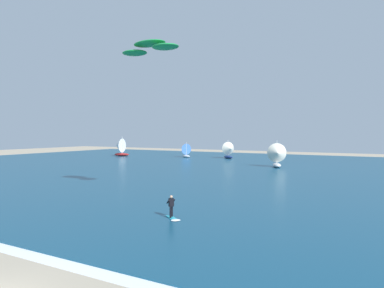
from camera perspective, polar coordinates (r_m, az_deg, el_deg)
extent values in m
cube|color=navy|center=(59.35, 16.48, -4.34)|extent=(160.00, 90.00, 0.10)
cube|color=white|center=(17.64, -11.19, -19.46)|extent=(85.76, 1.86, 0.01)
cube|color=#26B2CC|center=(27.20, -3.29, -11.49)|extent=(1.38, 1.20, 0.05)
cylinder|color=black|center=(26.90, -3.41, -10.71)|extent=(0.14, 0.14, 0.80)
cylinder|color=black|center=(27.31, -3.17, -10.52)|extent=(0.14, 0.14, 0.80)
cube|color=black|center=(26.96, -3.29, -9.16)|extent=(0.39, 0.42, 0.60)
sphere|color=tan|center=(26.89, -3.29, -8.30)|extent=(0.22, 0.22, 0.22)
cylinder|color=black|center=(26.96, -3.80, -9.05)|extent=(0.45, 0.38, 0.39)
cylinder|color=black|center=(27.10, -2.90, -8.99)|extent=(0.45, 0.38, 0.39)
ellipsoid|color=white|center=(26.33, -2.60, -11.90)|extent=(0.90, 0.92, 0.08)
ellipsoid|color=#198C3F|center=(35.30, -6.73, 15.45)|extent=(3.88, 2.68, 0.42)
ellipsoid|color=#198C3F|center=(36.60, -9.02, 13.99)|extent=(2.93, 2.53, 0.42)
ellipsoid|color=#198C3F|center=(33.78, -4.22, 15.03)|extent=(2.93, 2.53, 0.42)
ellipsoid|color=white|center=(90.01, -0.95, -1.93)|extent=(3.34, 2.56, 0.60)
cylinder|color=silver|center=(89.78, -0.90, -0.72)|extent=(0.10, 0.10, 3.22)
cone|color=#3F72CC|center=(90.40, -1.12, -0.80)|extent=(2.57, 3.05, 2.70)
ellipsoid|color=maroon|center=(96.85, -11.03, -1.63)|extent=(4.51, 2.14, 0.81)
cylinder|color=silver|center=(96.61, -10.94, -0.11)|extent=(0.14, 0.14, 4.33)
cone|color=white|center=(97.13, -11.41, -0.23)|extent=(2.44, 3.89, 3.64)
ellipsoid|color=silver|center=(66.61, 13.21, -3.26)|extent=(2.94, 4.29, 0.76)
cylinder|color=silver|center=(66.62, 13.21, -1.18)|extent=(0.13, 0.13, 4.07)
cone|color=silver|center=(65.75, 13.31, -1.39)|extent=(3.85, 3.02, 3.42)
ellipsoid|color=navy|center=(86.97, 5.74, -2.04)|extent=(3.73, 3.33, 0.70)
cylinder|color=silver|center=(87.00, 5.69, -0.57)|extent=(0.12, 0.12, 3.74)
cone|color=silver|center=(86.29, 5.94, -0.72)|extent=(3.24, 3.48, 3.14)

